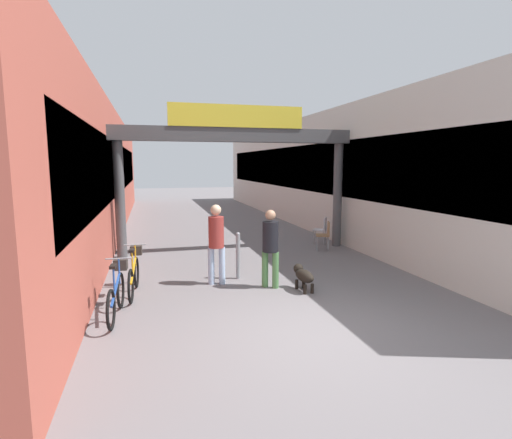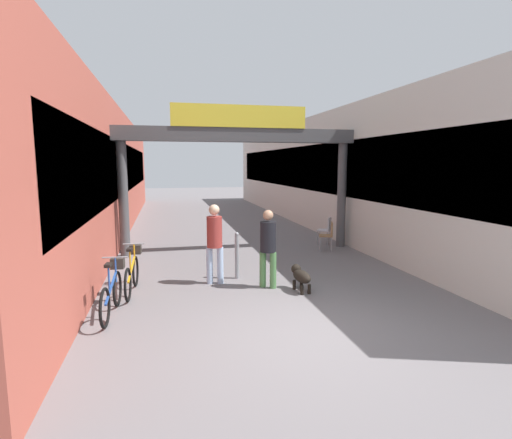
{
  "view_description": "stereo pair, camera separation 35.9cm",
  "coord_description": "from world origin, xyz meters",
  "px_view_note": "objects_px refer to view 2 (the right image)",
  "views": [
    {
      "loc": [
        -2.52,
        -5.63,
        2.67
      ],
      "look_at": [
        0.0,
        3.84,
        1.3
      ],
      "focal_mm": 28.0,
      "sensor_mm": 36.0,
      "label": 1
    },
    {
      "loc": [
        -2.17,
        -5.71,
        2.67
      ],
      "look_at": [
        0.0,
        3.84,
        1.3
      ],
      "focal_mm": 28.0,
      "sensor_mm": 36.0,
      "label": 2
    }
  ],
  "objects_px": {
    "bollard_post_metal": "(237,255)",
    "cafe_chair_wood_nearer": "(328,233)",
    "bicycle_orange_second": "(132,271)",
    "pedestrian_with_dog": "(268,244)",
    "bicycle_blue_nearest": "(113,290)",
    "dog_on_leash": "(301,276)",
    "pedestrian_companion": "(215,238)",
    "cafe_chair_aluminium_farther": "(326,228)"
  },
  "relations": [
    {
      "from": "pedestrian_companion",
      "to": "bicycle_orange_second",
      "type": "height_order",
      "value": "pedestrian_companion"
    },
    {
      "from": "cafe_chair_wood_nearer",
      "to": "cafe_chair_aluminium_farther",
      "type": "height_order",
      "value": "same"
    },
    {
      "from": "bicycle_blue_nearest",
      "to": "cafe_chair_wood_nearer",
      "type": "distance_m",
      "value": 7.12
    },
    {
      "from": "pedestrian_with_dog",
      "to": "cafe_chair_aluminium_farther",
      "type": "distance_m",
      "value": 5.19
    },
    {
      "from": "pedestrian_companion",
      "to": "cafe_chair_aluminium_farther",
      "type": "height_order",
      "value": "pedestrian_companion"
    },
    {
      "from": "dog_on_leash",
      "to": "cafe_chair_wood_nearer",
      "type": "distance_m",
      "value": 4.17
    },
    {
      "from": "pedestrian_companion",
      "to": "cafe_chair_wood_nearer",
      "type": "bearing_deg",
      "value": 34.59
    },
    {
      "from": "pedestrian_companion",
      "to": "bollard_post_metal",
      "type": "height_order",
      "value": "pedestrian_companion"
    },
    {
      "from": "bicycle_blue_nearest",
      "to": "bicycle_orange_second",
      "type": "height_order",
      "value": "same"
    },
    {
      "from": "dog_on_leash",
      "to": "bollard_post_metal",
      "type": "relative_size",
      "value": 0.66
    },
    {
      "from": "pedestrian_with_dog",
      "to": "bollard_post_metal",
      "type": "xyz_separation_m",
      "value": [
        -0.53,
        0.84,
        -0.41
      ]
    },
    {
      "from": "pedestrian_with_dog",
      "to": "bollard_post_metal",
      "type": "height_order",
      "value": "pedestrian_with_dog"
    },
    {
      "from": "pedestrian_with_dog",
      "to": "cafe_chair_aluminium_farther",
      "type": "relative_size",
      "value": 1.91
    },
    {
      "from": "pedestrian_with_dog",
      "to": "dog_on_leash",
      "type": "height_order",
      "value": "pedestrian_with_dog"
    },
    {
      "from": "bicycle_blue_nearest",
      "to": "cafe_chair_aluminium_farther",
      "type": "relative_size",
      "value": 1.9
    },
    {
      "from": "pedestrian_with_dog",
      "to": "cafe_chair_wood_nearer",
      "type": "distance_m",
      "value": 4.24
    },
    {
      "from": "bicycle_orange_second",
      "to": "bollard_post_metal",
      "type": "xyz_separation_m",
      "value": [
        2.31,
        0.48,
        0.12
      ]
    },
    {
      "from": "pedestrian_with_dog",
      "to": "dog_on_leash",
      "type": "relative_size",
      "value": 2.33
    },
    {
      "from": "pedestrian_with_dog",
      "to": "cafe_chair_aluminium_farther",
      "type": "xyz_separation_m",
      "value": [
        3.08,
        4.15,
        -0.43
      ]
    },
    {
      "from": "pedestrian_companion",
      "to": "dog_on_leash",
      "type": "distance_m",
      "value": 2.06
    },
    {
      "from": "dog_on_leash",
      "to": "cafe_chair_aluminium_farther",
      "type": "bearing_deg",
      "value": 61.39
    },
    {
      "from": "pedestrian_with_dog",
      "to": "pedestrian_companion",
      "type": "bearing_deg",
      "value": 153.2
    },
    {
      "from": "cafe_chair_aluminium_farther",
      "to": "pedestrian_companion",
      "type": "bearing_deg",
      "value": -139.19
    },
    {
      "from": "bollard_post_metal",
      "to": "cafe_chair_wood_nearer",
      "type": "xyz_separation_m",
      "value": [
        3.28,
        2.36,
        -0.02
      ]
    },
    {
      "from": "dog_on_leash",
      "to": "bicycle_orange_second",
      "type": "distance_m",
      "value": 3.53
    },
    {
      "from": "pedestrian_with_dog",
      "to": "dog_on_leash",
      "type": "xyz_separation_m",
      "value": [
        0.62,
        -0.38,
        -0.65
      ]
    },
    {
      "from": "bicycle_blue_nearest",
      "to": "bicycle_orange_second",
      "type": "relative_size",
      "value": 1.0
    },
    {
      "from": "pedestrian_with_dog",
      "to": "cafe_chair_aluminium_farther",
      "type": "height_order",
      "value": "pedestrian_with_dog"
    },
    {
      "from": "bicycle_blue_nearest",
      "to": "bicycle_orange_second",
      "type": "distance_m",
      "value": 1.25
    },
    {
      "from": "dog_on_leash",
      "to": "cafe_chair_wood_nearer",
      "type": "height_order",
      "value": "cafe_chair_wood_nearer"
    },
    {
      "from": "bollard_post_metal",
      "to": "dog_on_leash",
      "type": "bearing_deg",
      "value": -46.7
    },
    {
      "from": "bicycle_orange_second",
      "to": "dog_on_leash",
      "type": "bearing_deg",
      "value": -11.96
    },
    {
      "from": "bollard_post_metal",
      "to": "bicycle_orange_second",
      "type": "bearing_deg",
      "value": -168.15
    },
    {
      "from": "pedestrian_with_dog",
      "to": "cafe_chair_aluminium_farther",
      "type": "bearing_deg",
      "value": 53.35
    },
    {
      "from": "pedestrian_companion",
      "to": "bicycle_orange_second",
      "type": "relative_size",
      "value": 1.06
    },
    {
      "from": "pedestrian_companion",
      "to": "bicycle_blue_nearest",
      "type": "bearing_deg",
      "value": -144.68
    },
    {
      "from": "bicycle_blue_nearest",
      "to": "bicycle_orange_second",
      "type": "bearing_deg",
      "value": 78.48
    },
    {
      "from": "cafe_chair_wood_nearer",
      "to": "cafe_chair_aluminium_farther",
      "type": "xyz_separation_m",
      "value": [
        0.33,
        0.95,
        0.0
      ]
    },
    {
      "from": "bicycle_blue_nearest",
      "to": "cafe_chair_wood_nearer",
      "type": "bearing_deg",
      "value": 34.84
    },
    {
      "from": "cafe_chair_aluminium_farther",
      "to": "bicycle_orange_second",
      "type": "bearing_deg",
      "value": -147.36
    },
    {
      "from": "pedestrian_companion",
      "to": "bicycle_blue_nearest",
      "type": "distance_m",
      "value": 2.53
    },
    {
      "from": "bollard_post_metal",
      "to": "cafe_chair_wood_nearer",
      "type": "relative_size",
      "value": 1.24
    }
  ]
}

